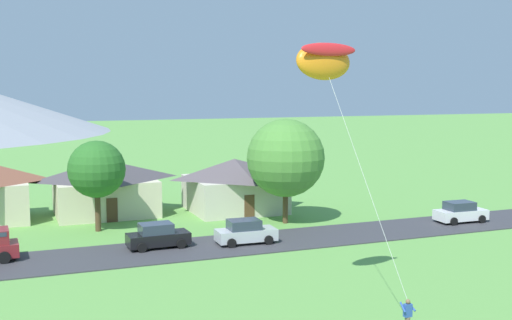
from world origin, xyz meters
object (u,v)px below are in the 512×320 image
at_px(tree_left_of_center, 286,158).
at_px(kite_flyer_with_kite, 325,65).
at_px(parked_car_black_mid_west, 158,236).
at_px(parked_car_white_mid_east, 460,212).
at_px(parked_car_silver_west_end, 245,232).
at_px(house_left_center, 105,186).
at_px(house_leftmost, 235,184).
at_px(tree_near_left, 97,169).

distance_m(tree_left_of_center, kite_flyer_with_kite, 20.93).
distance_m(parked_car_black_mid_west, parked_car_white_mid_east, 24.77).
relative_size(parked_car_silver_west_end, kite_flyer_with_kite, 0.32).
height_order(tree_left_of_center, parked_car_white_mid_east, tree_left_of_center).
bearing_deg(parked_car_white_mid_east, tree_left_of_center, 158.81).
xyz_separation_m(house_left_center, parked_car_silver_west_end, (7.56, -14.40, -1.60)).
distance_m(house_leftmost, parked_car_white_mid_east, 19.31).
distance_m(tree_left_of_center, parked_car_white_mid_east, 14.92).
bearing_deg(house_leftmost, parked_car_black_mid_west, -131.00).
height_order(house_leftmost, kite_flyer_with_kite, kite_flyer_with_kite).
bearing_deg(tree_near_left, parked_car_black_mid_west, -66.19).
distance_m(parked_car_white_mid_east, kite_flyer_with_kite, 26.36).
distance_m(tree_near_left, tree_left_of_center, 14.79).
bearing_deg(kite_flyer_with_kite, house_left_center, 103.61).
relative_size(house_leftmost, tree_near_left, 1.21).
height_order(parked_car_silver_west_end, parked_car_black_mid_west, same).
bearing_deg(kite_flyer_with_kite, parked_car_silver_west_end, 86.41).
height_order(parked_car_silver_west_end, kite_flyer_with_kite, kite_flyer_with_kite).
height_order(house_leftmost, parked_car_silver_west_end, house_leftmost).
height_order(tree_near_left, tree_left_of_center, tree_left_of_center).
distance_m(tree_near_left, parked_car_silver_west_end, 12.71).
height_order(house_leftmost, house_left_center, house_left_center).
xyz_separation_m(house_leftmost, parked_car_black_mid_west, (-9.42, -10.84, -1.55)).
height_order(tree_near_left, parked_car_black_mid_west, tree_near_left).
distance_m(parked_car_silver_west_end, kite_flyer_with_kite, 17.45).
bearing_deg(kite_flyer_with_kite, tree_near_left, 111.08).
bearing_deg(parked_car_white_mid_east, tree_near_left, 164.49).
bearing_deg(tree_left_of_center, kite_flyer_with_kite, -108.60).
bearing_deg(tree_near_left, parked_car_white_mid_east, -15.51).
bearing_deg(tree_near_left, tree_left_of_center, -10.05).
bearing_deg(parked_car_black_mid_west, parked_car_white_mid_east, -1.83).
bearing_deg(parked_car_white_mid_east, house_left_center, 151.78).
bearing_deg(tree_left_of_center, house_leftmost, 107.67).
distance_m(parked_car_silver_west_end, parked_car_black_mid_west, 6.10).
distance_m(house_left_center, tree_near_left, 6.96).
relative_size(house_left_center, tree_left_of_center, 1.06).
height_order(tree_left_of_center, parked_car_black_mid_west, tree_left_of_center).
xyz_separation_m(tree_left_of_center, parked_car_black_mid_west, (-11.49, -4.36, -4.46)).
relative_size(parked_car_black_mid_west, kite_flyer_with_kite, 0.32).
xyz_separation_m(tree_near_left, parked_car_silver_west_end, (9.07, -8.00, -3.90)).
bearing_deg(parked_car_silver_west_end, parked_car_black_mid_west, 169.96).
bearing_deg(house_leftmost, parked_car_white_mid_east, -37.17).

